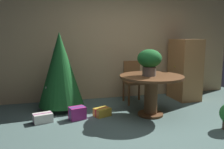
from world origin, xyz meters
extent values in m
plane|color=#4C6660|center=(0.00, 0.00, 0.00)|extent=(6.60, 6.60, 0.00)
cube|color=tan|center=(0.00, 2.20, 1.30)|extent=(6.00, 0.10, 2.60)
cylinder|color=brown|center=(0.26, 0.72, 0.02)|extent=(0.47, 0.47, 0.04)
cylinder|color=brown|center=(0.26, 0.72, 0.37)|extent=(0.24, 0.24, 0.67)
cylinder|color=brown|center=(0.26, 0.72, 0.73)|extent=(1.16, 1.16, 0.04)
cylinder|color=#665B51|center=(0.20, 0.71, 0.83)|extent=(0.24, 0.24, 0.16)
ellipsoid|color=#195623|center=(0.20, 0.71, 1.06)|extent=(0.43, 0.43, 0.33)
sphere|color=red|center=(0.17, 0.60, 1.08)|extent=(0.09, 0.09, 0.09)
sphere|color=red|center=(0.25, 0.79, 1.15)|extent=(0.07, 0.07, 0.07)
sphere|color=red|center=(0.30, 0.57, 1.05)|extent=(0.09, 0.09, 0.09)
cylinder|color=brown|center=(0.44, 1.40, 0.22)|extent=(0.04, 0.04, 0.43)
cylinder|color=brown|center=(0.07, 1.40, 0.22)|extent=(0.04, 0.04, 0.43)
cylinder|color=brown|center=(0.44, 1.78, 0.22)|extent=(0.04, 0.04, 0.43)
cylinder|color=brown|center=(0.07, 1.78, 0.22)|extent=(0.04, 0.04, 0.43)
cube|color=brown|center=(0.26, 1.59, 0.46)|extent=(0.42, 0.42, 0.05)
cube|color=brown|center=(0.26, 1.77, 0.70)|extent=(0.38, 0.05, 0.43)
cylinder|color=brown|center=(-1.32, 1.53, 0.05)|extent=(0.10, 0.10, 0.10)
cone|color=#195623|center=(-1.32, 1.53, 0.82)|extent=(0.89, 0.89, 1.44)
sphere|color=silver|center=(-1.42, 1.54, 1.20)|extent=(0.04, 0.04, 0.04)
sphere|color=red|center=(-1.27, 1.62, 1.15)|extent=(0.06, 0.06, 0.06)
sphere|color=#2D51A8|center=(-1.62, 1.57, 0.44)|extent=(0.07, 0.07, 0.07)
sphere|color=red|center=(-1.11, 1.40, 0.67)|extent=(0.04, 0.04, 0.04)
sphere|color=gold|center=(-1.50, 1.63, 0.86)|extent=(0.05, 0.05, 0.05)
sphere|color=silver|center=(-1.59, 1.39, 0.48)|extent=(0.07, 0.07, 0.07)
sphere|color=silver|center=(-1.48, 1.29, 0.52)|extent=(0.04, 0.04, 0.04)
sphere|color=gold|center=(-1.62, 1.63, 0.50)|extent=(0.05, 0.05, 0.05)
cube|color=#9E287A|center=(-1.08, 0.87, 0.11)|extent=(0.31, 0.26, 0.22)
cube|color=#1E569E|center=(-1.08, 0.87, 0.11)|extent=(0.27, 0.10, 0.22)
cube|color=gold|center=(-0.62, 0.91, 0.07)|extent=(0.34, 0.29, 0.15)
cube|color=red|center=(-0.62, 0.91, 0.07)|extent=(0.28, 0.14, 0.15)
cube|color=silver|center=(-1.67, 0.86, 0.08)|extent=(0.35, 0.27, 0.15)
cube|color=#9E287A|center=(-1.67, 0.86, 0.08)|extent=(0.31, 0.11, 0.16)
cube|color=#9E6B3D|center=(1.50, 1.61, 0.69)|extent=(0.51, 0.71, 1.39)
sphere|color=#B29338|center=(1.23, 1.61, 0.76)|extent=(0.04, 0.04, 0.04)
camera|label=1|loc=(-1.52, -3.11, 1.45)|focal=37.39mm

